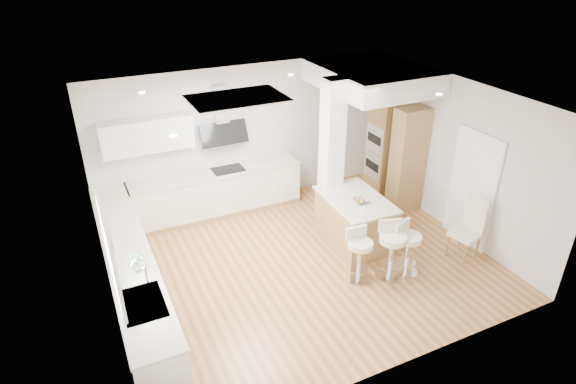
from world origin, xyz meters
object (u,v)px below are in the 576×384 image
bar_stool_a (359,252)px  dining_chair (470,226)px  bar_stool_b (391,247)px  bar_stool_c (407,246)px  peninsula (354,220)px

bar_stool_a → dining_chair: 2.04m
bar_stool_b → bar_stool_c: 0.29m
peninsula → dining_chair: size_ratio=1.33×
bar_stool_b → bar_stool_a: bearing=-179.8°
peninsula → dining_chair: dining_chair is taller
bar_stool_a → bar_stool_c: (0.79, -0.18, 0.00)m
peninsula → bar_stool_a: (-0.51, -0.95, 0.06)m
peninsula → bar_stool_c: (0.28, -1.13, 0.07)m
bar_stool_a → bar_stool_c: 0.81m
peninsula → bar_stool_a: 1.08m
bar_stool_b → bar_stool_c: size_ratio=1.08×
peninsula → dining_chair: bearing=-36.5°
peninsula → bar_stool_c: bearing=-74.6°
peninsula → bar_stool_b: 1.10m
bar_stool_c → dining_chair: dining_chair is taller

